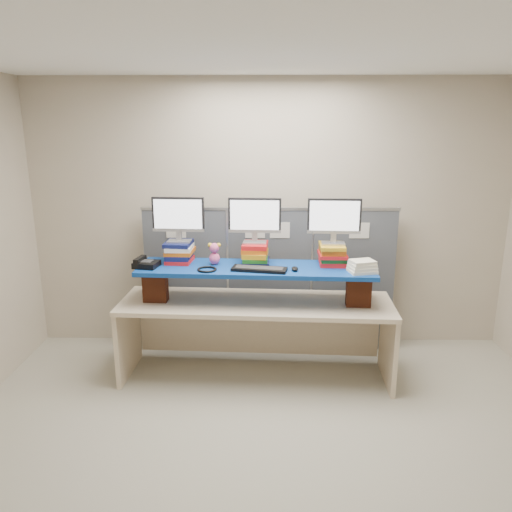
{
  "coord_description": "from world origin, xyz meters",
  "views": [
    {
      "loc": [
        -0.08,
        -3.17,
        2.35
      ],
      "look_at": [
        -0.13,
        1.15,
        1.19
      ],
      "focal_mm": 35.0,
      "sensor_mm": 36.0,
      "label": 1
    }
  ],
  "objects_px": {
    "monitor_left": "(178,217)",
    "monitor_right": "(334,218)",
    "blue_board": "(256,269)",
    "monitor_center": "(255,218)",
    "desk": "(256,317)",
    "desk_phone": "(146,264)",
    "keyboard": "(259,269)"
  },
  "relations": [
    {
      "from": "monitor_right",
      "to": "blue_board",
      "type": "bearing_deg",
      "value": -170.31
    },
    {
      "from": "desk",
      "to": "blue_board",
      "type": "relative_size",
      "value": 1.19
    },
    {
      "from": "blue_board",
      "to": "keyboard",
      "type": "bearing_deg",
      "value": -73.09
    },
    {
      "from": "blue_board",
      "to": "desk_phone",
      "type": "relative_size",
      "value": 8.89
    },
    {
      "from": "monitor_right",
      "to": "desk_phone",
      "type": "bearing_deg",
      "value": -173.41
    },
    {
      "from": "blue_board",
      "to": "keyboard",
      "type": "relative_size",
      "value": 4.22
    },
    {
      "from": "desk",
      "to": "desk_phone",
      "type": "height_order",
      "value": "desk_phone"
    },
    {
      "from": "monitor_right",
      "to": "desk_phone",
      "type": "height_order",
      "value": "monitor_right"
    },
    {
      "from": "desk",
      "to": "monitor_left",
      "type": "relative_size",
      "value": 5.29
    },
    {
      "from": "blue_board",
      "to": "desk_phone",
      "type": "xyz_separation_m",
      "value": [
        -0.99,
        -0.02,
        0.05
      ]
    },
    {
      "from": "monitor_left",
      "to": "desk_phone",
      "type": "height_order",
      "value": "monitor_left"
    },
    {
      "from": "monitor_center",
      "to": "desk_phone",
      "type": "distance_m",
      "value": 1.06
    },
    {
      "from": "keyboard",
      "to": "desk_phone",
      "type": "bearing_deg",
      "value": -175.05
    },
    {
      "from": "desk",
      "to": "desk_phone",
      "type": "relative_size",
      "value": 10.6
    },
    {
      "from": "monitor_left",
      "to": "monitor_right",
      "type": "relative_size",
      "value": 1.0
    },
    {
      "from": "desk",
      "to": "monitor_right",
      "type": "bearing_deg",
      "value": 9.69
    },
    {
      "from": "blue_board",
      "to": "monitor_center",
      "type": "bearing_deg",
      "value": 99.45
    },
    {
      "from": "monitor_right",
      "to": "monitor_left",
      "type": "bearing_deg",
      "value": 180.0
    },
    {
      "from": "monitor_left",
      "to": "keyboard",
      "type": "distance_m",
      "value": 0.89
    },
    {
      "from": "desk",
      "to": "monitor_left",
      "type": "xyz_separation_m",
      "value": [
        -0.71,
        0.16,
        0.91
      ]
    },
    {
      "from": "monitor_center",
      "to": "monitor_left",
      "type": "bearing_deg",
      "value": 180.0
    },
    {
      "from": "desk_phone",
      "to": "blue_board",
      "type": "bearing_deg",
      "value": 12.49
    },
    {
      "from": "desk",
      "to": "monitor_right",
      "type": "relative_size",
      "value": 5.29
    },
    {
      "from": "blue_board",
      "to": "monitor_right",
      "type": "relative_size",
      "value": 4.44
    },
    {
      "from": "monitor_right",
      "to": "desk_phone",
      "type": "distance_m",
      "value": 1.74
    },
    {
      "from": "keyboard",
      "to": "desk_phone",
      "type": "distance_m",
      "value": 1.03
    },
    {
      "from": "monitor_left",
      "to": "monitor_right",
      "type": "xyz_separation_m",
      "value": [
        1.41,
        -0.07,
        0.0
      ]
    },
    {
      "from": "desk",
      "to": "keyboard",
      "type": "height_order",
      "value": "keyboard"
    },
    {
      "from": "desk",
      "to": "blue_board",
      "type": "bearing_deg",
      "value": 92.99
    },
    {
      "from": "blue_board",
      "to": "keyboard",
      "type": "height_order",
      "value": "keyboard"
    },
    {
      "from": "blue_board",
      "to": "desk",
      "type": "bearing_deg",
      "value": -87.01
    },
    {
      "from": "desk",
      "to": "desk_phone",
      "type": "xyz_separation_m",
      "value": [
        -0.99,
        -0.02,
        0.52
      ]
    }
  ]
}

